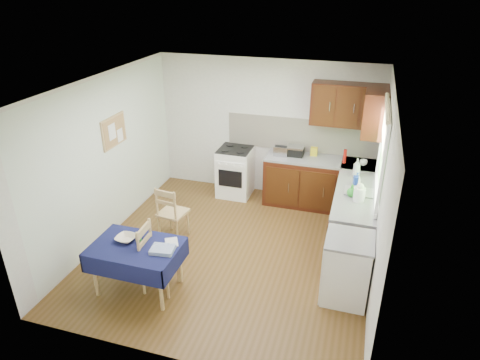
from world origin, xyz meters
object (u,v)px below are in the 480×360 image
(sandwich_press, at_px, (295,151))
(kettle, at_px, (359,193))
(toaster, at_px, (281,151))
(chair_far, at_px, (171,211))
(dish_rack, at_px, (359,191))
(dining_table, at_px, (136,253))
(chair_near, at_px, (156,256))

(sandwich_press, relative_size, kettle, 1.05)
(toaster, xyz_separation_m, sandwich_press, (0.24, 0.09, -0.01))
(chair_far, height_order, toaster, toaster)
(kettle, bearing_deg, toaster, 136.54)
(sandwich_press, height_order, dish_rack, dish_rack)
(toaster, relative_size, sandwich_press, 0.87)
(dining_table, height_order, chair_near, chair_near)
(toaster, distance_m, sandwich_press, 0.26)
(toaster, bearing_deg, chair_near, -99.50)
(toaster, bearing_deg, dining_table, -102.66)
(dining_table, height_order, dish_rack, dish_rack)
(chair_near, relative_size, sandwich_press, 3.31)
(dining_table, xyz_separation_m, toaster, (1.24, 2.93, 0.41))
(toaster, bearing_deg, chair_far, -118.32)
(chair_far, height_order, kettle, kettle)
(chair_near, xyz_separation_m, dish_rack, (2.40, 1.78, 0.43))
(dining_table, xyz_separation_m, chair_far, (-0.10, 1.24, -0.10))
(sandwich_press, distance_m, kettle, 1.82)
(dining_table, bearing_deg, dish_rack, 19.18)
(dining_table, distance_m, dish_rack, 3.24)
(dining_table, relative_size, chair_near, 1.19)
(dining_table, bearing_deg, kettle, 15.19)
(chair_far, bearing_deg, sandwich_press, -124.47)
(toaster, height_order, dish_rack, dish_rack)
(chair_far, height_order, sandwich_press, sandwich_press)
(dining_table, relative_size, dish_rack, 2.73)
(sandwich_press, bearing_deg, dining_table, -98.84)
(sandwich_press, xyz_separation_m, kettle, (1.15, -1.41, 0.04))
(dining_table, xyz_separation_m, sandwich_press, (1.48, 3.02, 0.41))
(sandwich_press, distance_m, dish_rack, 1.62)
(chair_far, bearing_deg, chair_near, 113.04)
(kettle, bearing_deg, dish_rack, 91.63)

